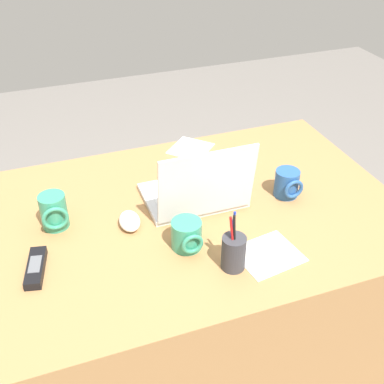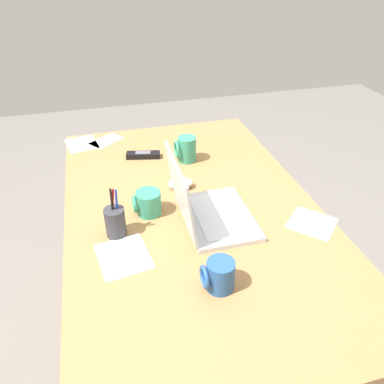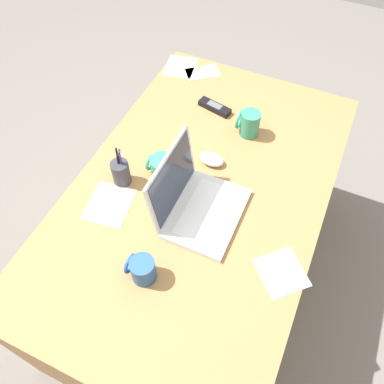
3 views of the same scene
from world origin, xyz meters
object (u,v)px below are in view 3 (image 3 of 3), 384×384
Objects in this scene: coffee_mug_spare at (161,167)px; pen_holder at (121,172)px; laptop at (196,202)px; computer_mouse at (212,159)px; coffee_mug_white at (249,123)px; coffee_mug_tall at (142,269)px; cordless_phone at (215,107)px.

coffee_mug_spare is 0.15m from pen_holder.
laptop reaches higher than computer_mouse.
coffee_mug_white is at bearing -5.18° from laptop.
coffee_mug_tall is 0.39m from pen_holder.
coffee_mug_tall is 0.92× the size of coffee_mug_spare.
coffee_mug_white is (0.44, -0.04, 0.00)m from laptop.
cordless_phone is at bearing 66.87° from coffee_mug_white.
coffee_mug_spare is 0.56× the size of pen_holder.
computer_mouse is at bearing -159.99° from cordless_phone.
coffee_mug_spare is at bearing 135.40° from computer_mouse.
laptop is at bearing -164.97° from cordless_phone.
coffee_mug_white is at bearing -113.13° from cordless_phone.
computer_mouse is 0.55× the size of pen_holder.
laptop reaches higher than coffee_mug_spare.
computer_mouse is (0.23, 0.03, -0.03)m from laptop.
laptop is 0.30m from coffee_mug_tall.
coffee_mug_spare is at bearing 61.84° from laptop.
pen_holder reaches higher than coffee_mug_spare.
computer_mouse is 0.63× the size of cordless_phone.
laptop is at bearing 174.82° from coffee_mug_white.
coffee_mug_tall reaches higher than cordless_phone.
pen_holder reaches higher than cordless_phone.
cordless_phone is at bearing 15.03° from laptop.
pen_holder is (-0.51, 0.16, 0.04)m from cordless_phone.
coffee_mug_tall is 0.81m from cordless_phone.
coffee_mug_spare is (0.39, 0.13, -0.00)m from coffee_mug_tall.
computer_mouse is at bearing -48.72° from coffee_mug_spare.
coffee_mug_tall is (-0.73, 0.09, -0.01)m from coffee_mug_white.
pen_holder is (-0.09, 0.12, 0.01)m from coffee_mug_spare.
pen_holder is (0.01, 0.30, 0.00)m from laptop.
pen_holder is at bearing 141.47° from coffee_mug_white.
cordless_phone is (0.81, 0.09, -0.03)m from coffee_mug_tall.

